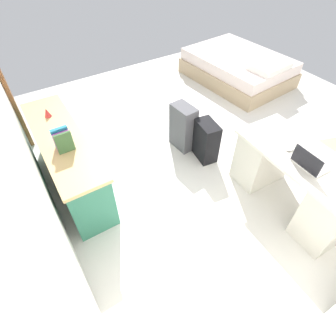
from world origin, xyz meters
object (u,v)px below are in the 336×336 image
at_px(desk, 295,180).
at_px(credenza, 69,161).
at_px(suitcase_spare_grey, 183,127).
at_px(bed, 238,68).
at_px(laptop, 309,163).
at_px(figurine_small, 47,113).
at_px(computer_mouse, 290,149).
at_px(suitcase_black, 206,141).

height_order(desk, credenza, credenza).
bearing_deg(suitcase_spare_grey, credenza, 80.53).
height_order(desk, bed, desk).
distance_m(laptop, figurine_small, 2.92).
bearing_deg(desk, figurine_small, 43.95).
height_order(bed, laptop, laptop).
distance_m(desk, computer_mouse, 0.40).
relative_size(bed, suitcase_spare_grey, 3.05).
relative_size(desk, credenza, 0.81).
relative_size(bed, laptop, 6.31).
relative_size(credenza, bed, 0.90).
xyz_separation_m(suitcase_black, computer_mouse, (-0.99, -0.28, 0.46)).
xyz_separation_m(suitcase_spare_grey, laptop, (-1.60, -0.36, 0.45)).
xyz_separation_m(desk, figurine_small, (2.10, 2.03, 0.42)).
xyz_separation_m(suitcase_black, suitcase_spare_grey, (0.36, 0.13, 0.05)).
bearing_deg(computer_mouse, desk, -162.24).
xyz_separation_m(desk, suitcase_black, (1.16, 0.33, -0.10)).
distance_m(suitcase_black, laptop, 1.36).
xyz_separation_m(suitcase_spare_grey, figurine_small, (0.58, 1.57, 0.47)).
bearing_deg(suitcase_spare_grey, figurine_small, 65.12).
distance_m(desk, figurine_small, 2.95).
bearing_deg(bed, laptop, 148.09).
bearing_deg(laptop, suitcase_black, 10.58).
height_order(suitcase_spare_grey, laptop, laptop).
distance_m(credenza, bed, 3.73).
bearing_deg(laptop, desk, -49.61).
bearing_deg(computer_mouse, credenza, 55.38).
bearing_deg(suitcase_black, figurine_small, 69.34).
bearing_deg(suitcase_spare_grey, laptop, -171.80).
bearing_deg(laptop, suitcase_spare_grey, 12.65).
height_order(desk, suitcase_black, desk).
relative_size(suitcase_spare_grey, laptop, 2.07).
relative_size(desk, suitcase_black, 2.61).
bearing_deg(credenza, computer_mouse, -126.87).
xyz_separation_m(desk, computer_mouse, (0.17, 0.05, 0.36)).
relative_size(credenza, suitcase_black, 3.21).
height_order(credenza, figurine_small, figurine_small).
height_order(computer_mouse, figurine_small, figurine_small).
xyz_separation_m(credenza, bed, (0.95, -3.60, -0.13)).
bearing_deg(bed, suitcase_spare_grey, 118.06).
bearing_deg(bed, suitcase_black, 127.16).
distance_m(desk, bed, 3.05).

